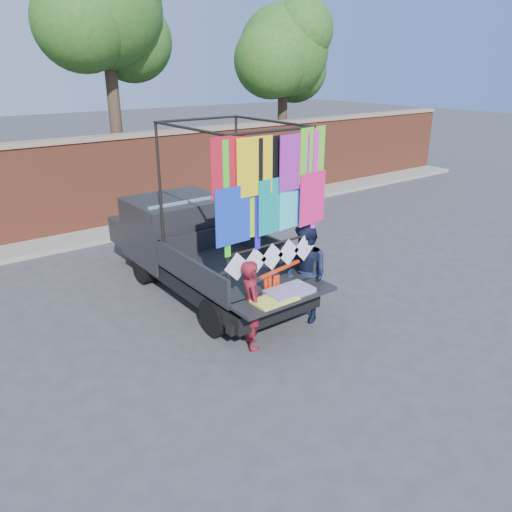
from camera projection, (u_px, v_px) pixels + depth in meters
ground at (253, 319)px, 9.25m from camera, size 90.00×90.00×0.00m
brick_wall at (104, 182)px, 13.99m from camera, size 30.00×0.45×2.61m
curb at (118, 231)px, 13.92m from camera, size 30.00×1.20×0.12m
tree_mid at (107, 15)px, 13.83m from camera, size 4.20×3.30×7.73m
tree_right at (285, 55)px, 17.82m from camera, size 4.20×3.30×6.62m
pickup_truck at (190, 244)px, 10.49m from camera, size 2.21×5.56×3.50m
woman at (252, 305)px, 8.10m from camera, size 0.54×0.65×1.53m
man at (305, 274)px, 8.95m from camera, size 0.72×0.90×1.81m
streamer_bundle at (275, 282)px, 8.40m from camera, size 1.00×0.24×0.69m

